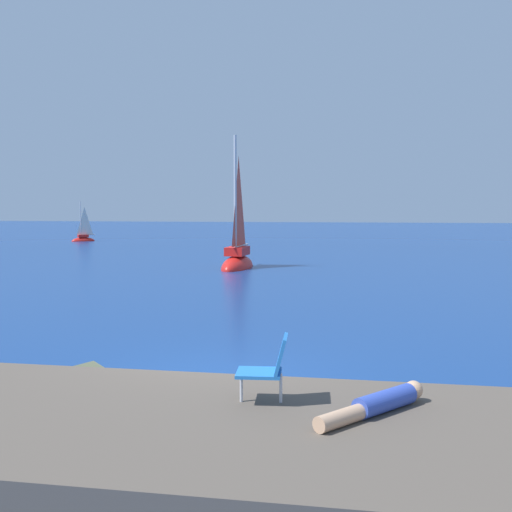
# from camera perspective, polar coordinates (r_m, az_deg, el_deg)

# --- Properties ---
(ground_plane) EXTENTS (160.00, 160.00, 0.00)m
(ground_plane) POSITION_cam_1_polar(r_m,az_deg,el_deg) (11.41, -2.93, -10.36)
(ground_plane) COLOR navy
(shore_ledge) EXTENTS (8.52, 4.21, 0.60)m
(shore_ledge) POSITION_cam_1_polar(r_m,az_deg,el_deg) (7.59, -2.50, -15.88)
(shore_ledge) COLOR brown
(shore_ledge) RESTS_ON ground
(boulder_seaward) EXTENTS (1.13, 1.23, 0.59)m
(boulder_seaward) POSITION_cam_1_polar(r_m,az_deg,el_deg) (10.61, -18.41, -11.79)
(boulder_seaward) COLOR brown
(boulder_seaward) RESTS_ON ground
(boulder_inland) EXTENTS (1.97, 2.07, 1.10)m
(boulder_inland) POSITION_cam_1_polar(r_m,az_deg,el_deg) (9.92, -16.00, -12.88)
(boulder_inland) COLOR #4D513B
(boulder_inland) RESTS_ON ground
(sailboat_near) EXTENTS (1.48, 3.47, 6.33)m
(sailboat_near) POSITION_cam_1_polar(r_m,az_deg,el_deg) (29.38, -1.59, -0.37)
(sailboat_near) COLOR red
(sailboat_near) RESTS_ON ground
(sailboat_far) EXTENTS (1.70, 1.45, 3.20)m
(sailboat_far) POSITION_cam_1_polar(r_m,az_deg,el_deg) (50.23, -14.48, 1.42)
(sailboat_far) COLOR red
(sailboat_far) RESTS_ON ground
(person_sunbather) EXTENTS (1.25, 1.42, 0.25)m
(person_sunbather) POSITION_cam_1_polar(r_m,az_deg,el_deg) (7.77, 10.31, -12.26)
(person_sunbather) COLOR #334CB2
(person_sunbather) RESTS_ON shore_ledge
(beach_chair) EXTENTS (0.62, 0.51, 0.80)m
(beach_chair) POSITION_cam_1_polar(r_m,az_deg,el_deg) (7.97, 1.08, -9.30)
(beach_chair) COLOR blue
(beach_chair) RESTS_ON shore_ledge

